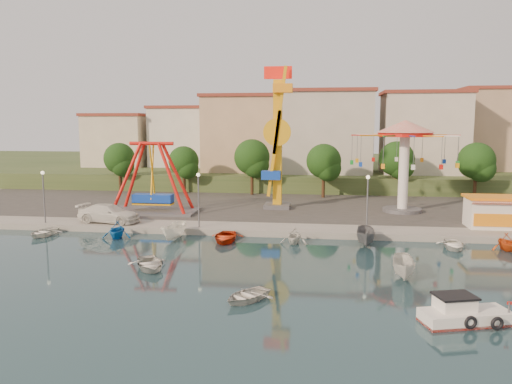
% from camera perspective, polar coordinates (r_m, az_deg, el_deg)
% --- Properties ---
extents(ground, '(200.00, 200.00, 0.00)m').
position_cam_1_polar(ground, '(35.32, 1.09, -9.60)').
color(ground, '#16323D').
rests_on(ground, ground).
extents(quay_deck, '(200.00, 100.00, 0.60)m').
position_cam_1_polar(quay_deck, '(96.11, 5.27, 1.63)').
color(quay_deck, '#9E998E').
rests_on(quay_deck, ground).
extents(asphalt_pad, '(90.00, 28.00, 0.01)m').
position_cam_1_polar(asphalt_pad, '(64.38, 4.11, -1.12)').
color(asphalt_pad, '#4C4944').
rests_on(asphalt_pad, quay_deck).
extents(hill_terrace, '(200.00, 60.00, 3.00)m').
position_cam_1_polar(hill_terrace, '(100.97, 5.40, 2.61)').
color(hill_terrace, '#384C26').
rests_on(hill_terrace, ground).
extents(pirate_ship_ride, '(10.00, 5.00, 8.00)m').
position_cam_1_polar(pirate_ship_ride, '(57.15, -11.75, 1.44)').
color(pirate_ship_ride, '#59595E').
rests_on(pirate_ship_ride, quay_deck).
extents(kamikaze_tower, '(3.35, 3.10, 16.50)m').
position_cam_1_polar(kamikaze_tower, '(58.44, 2.53, 5.87)').
color(kamikaze_tower, '#59595E').
rests_on(kamikaze_tower, quay_deck).
extents(wave_swinger, '(11.60, 11.60, 10.40)m').
position_cam_1_polar(wave_swinger, '(58.57, 16.63, 5.16)').
color(wave_swinger, '#59595E').
rests_on(wave_swinger, quay_deck).
extents(booth_left, '(5.40, 3.78, 3.08)m').
position_cam_1_polar(booth_left, '(53.31, 25.58, -2.04)').
color(booth_left, white).
rests_on(booth_left, quay_deck).
extents(lamp_post_0, '(0.14, 0.14, 5.00)m').
position_cam_1_polar(lamp_post_0, '(54.67, -23.06, -0.67)').
color(lamp_post_0, '#59595E').
rests_on(lamp_post_0, quay_deck).
extents(lamp_post_1, '(0.14, 0.14, 5.00)m').
position_cam_1_polar(lamp_post_1, '(48.54, -6.57, -1.10)').
color(lamp_post_1, '#59595E').
rests_on(lamp_post_1, quay_deck).
extents(lamp_post_2, '(0.14, 0.14, 5.00)m').
position_cam_1_polar(lamp_post_2, '(47.27, 12.60, -1.47)').
color(lamp_post_2, '#59595E').
rests_on(lamp_post_2, quay_deck).
extents(tree_0, '(4.60, 4.60, 7.19)m').
position_cam_1_polar(tree_0, '(76.67, -15.34, 3.71)').
color(tree_0, '#382314').
rests_on(tree_0, quay_deck).
extents(tree_1, '(4.35, 4.35, 6.80)m').
position_cam_1_polar(tree_1, '(72.68, -8.26, 3.48)').
color(tree_1, '#382314').
rests_on(tree_1, quay_deck).
extents(tree_2, '(5.02, 5.02, 7.85)m').
position_cam_1_polar(tree_2, '(70.14, -0.47, 4.00)').
color(tree_2, '#382314').
rests_on(tree_2, quay_deck).
extents(tree_3, '(4.68, 4.68, 7.32)m').
position_cam_1_polar(tree_3, '(68.04, 7.75, 3.51)').
color(tree_3, '#382314').
rests_on(tree_3, quay_deck).
extents(tree_4, '(4.86, 4.86, 7.60)m').
position_cam_1_polar(tree_4, '(71.74, 15.77, 3.66)').
color(tree_4, '#382314').
rests_on(tree_4, quay_deck).
extents(tree_5, '(4.83, 4.83, 7.54)m').
position_cam_1_polar(tree_5, '(72.09, 23.88, 3.27)').
color(tree_5, '#382314').
rests_on(tree_5, quay_deck).
extents(building_0, '(9.26, 9.53, 11.87)m').
position_cam_1_polar(building_0, '(87.82, -17.57, 6.37)').
color(building_0, beige).
rests_on(building_0, hill_terrace).
extents(building_1, '(12.33, 9.01, 8.63)m').
position_cam_1_polar(building_1, '(88.57, -8.95, 5.60)').
color(building_1, silver).
rests_on(building_1, hill_terrace).
extents(building_2, '(11.95, 9.28, 11.23)m').
position_cam_1_polar(building_2, '(86.31, -0.41, 6.50)').
color(building_2, tan).
rests_on(building_2, hill_terrace).
extents(building_3, '(12.59, 10.50, 9.20)m').
position_cam_1_polar(building_3, '(82.37, 8.88, 5.64)').
color(building_3, beige).
rests_on(building_3, hill_terrace).
extents(building_4, '(10.75, 9.23, 9.24)m').
position_cam_1_polar(building_4, '(87.10, 17.76, 5.49)').
color(building_4, beige).
rests_on(building_4, hill_terrace).
extents(building_5, '(12.77, 10.96, 11.21)m').
position_cam_1_polar(building_5, '(88.59, 26.54, 5.72)').
color(building_5, tan).
rests_on(building_5, hill_terrace).
extents(cabin_motorboat, '(5.01, 3.06, 1.65)m').
position_cam_1_polar(cabin_motorboat, '(29.52, 22.59, -12.86)').
color(cabin_motorboat, white).
rests_on(cabin_motorboat, ground).
extents(rowboat_a, '(4.39, 4.83, 0.82)m').
position_cam_1_polar(rowboat_a, '(37.67, -12.06, -8.01)').
color(rowboat_a, silver).
rests_on(rowboat_a, ground).
extents(rowboat_b, '(3.85, 4.08, 0.69)m').
position_cam_1_polar(rowboat_b, '(30.56, -1.08, -11.73)').
color(rowboat_b, beige).
rests_on(rowboat_b, ground).
extents(skiff, '(1.86, 4.05, 1.52)m').
position_cam_1_polar(skiff, '(36.12, 16.56, -8.28)').
color(skiff, beige).
rests_on(skiff, ground).
extents(van, '(6.67, 3.41, 1.85)m').
position_cam_1_polar(van, '(52.87, -16.45, -2.36)').
color(van, silver).
rests_on(van, quay_deck).
extents(moored_boat_0, '(2.93, 3.84, 0.74)m').
position_cam_1_polar(moored_boat_0, '(51.60, -23.16, -4.23)').
color(moored_boat_0, silver).
rests_on(moored_boat_0, ground).
extents(moored_boat_1, '(3.05, 3.42, 1.63)m').
position_cam_1_polar(moored_boat_1, '(48.19, -15.61, -4.16)').
color(moored_boat_1, blue).
rests_on(moored_boat_1, ground).
extents(moored_boat_2, '(2.03, 4.25, 1.58)m').
position_cam_1_polar(moored_boat_2, '(46.33, -9.35, -4.48)').
color(moored_boat_2, white).
rests_on(moored_boat_2, ground).
extents(moored_boat_3, '(3.12, 4.29, 0.87)m').
position_cam_1_polar(moored_boat_3, '(45.27, -3.54, -5.14)').
color(moored_boat_3, red).
rests_on(moored_boat_3, ground).
extents(moored_boat_4, '(2.78, 3.10, 1.47)m').
position_cam_1_polar(moored_boat_4, '(44.45, 4.39, -4.99)').
color(moored_boat_4, silver).
rests_on(moored_boat_4, ground).
extents(moored_boat_5, '(1.85, 4.34, 1.64)m').
position_cam_1_polar(moored_boat_5, '(44.54, 12.46, -5.02)').
color(moored_boat_5, slate).
rests_on(moored_boat_5, ground).
extents(moored_boat_6, '(2.75, 3.67, 0.72)m').
position_cam_1_polar(moored_boat_6, '(45.87, 21.62, -5.61)').
color(moored_boat_6, white).
rests_on(moored_boat_6, ground).
extents(moored_boat_7, '(2.66, 3.01, 1.48)m').
position_cam_1_polar(moored_boat_7, '(47.02, 26.73, -5.11)').
color(moored_boat_7, '#D64B13').
rests_on(moored_boat_7, ground).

